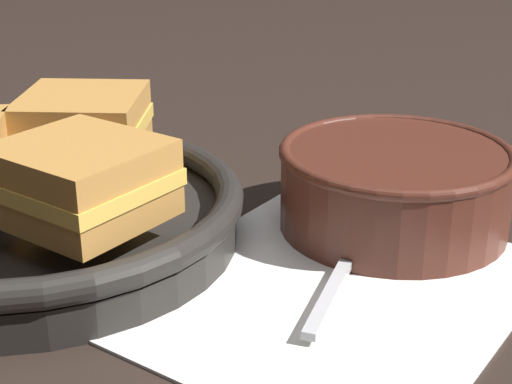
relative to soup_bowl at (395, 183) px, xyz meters
name	(u,v)px	position (x,y,z in m)	size (l,w,h in m)	color
ground_plane	(233,253)	(-0.10, 0.06, -0.03)	(4.00, 4.00, 0.00)	black
napkin	(327,289)	(-0.10, -0.02, -0.03)	(0.26, 0.23, 0.00)	white
soup_bowl	(395,183)	(0.00, 0.00, 0.00)	(0.16, 0.16, 0.06)	#4C2319
spoon	(350,255)	(-0.07, -0.01, -0.03)	(0.14, 0.07, 0.01)	#B7B7BC
skillet	(40,216)	(-0.17, 0.16, -0.01)	(0.27, 0.27, 0.04)	black
sandwich_near_left	(81,181)	(-0.18, 0.10, 0.03)	(0.09, 0.10, 0.05)	#B27A38
sandwich_near_right	(83,126)	(-0.12, 0.19, 0.03)	(0.12, 0.12, 0.05)	#B27A38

